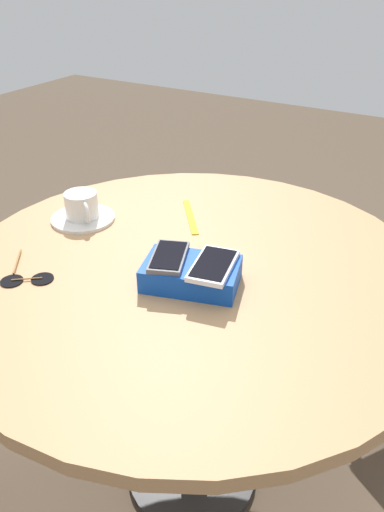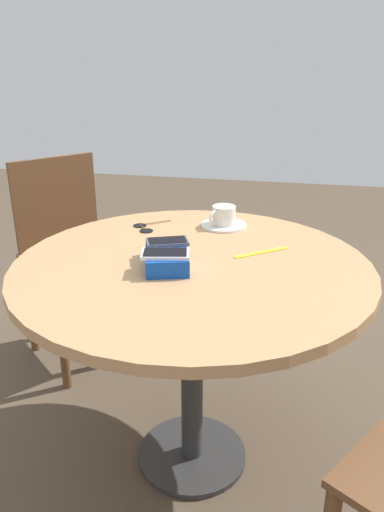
% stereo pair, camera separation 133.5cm
% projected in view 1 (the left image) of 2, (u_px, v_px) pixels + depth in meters
% --- Properties ---
extents(ground_plane, '(8.00, 8.00, 0.00)m').
position_uv_depth(ground_plane, '(192.00, 473.00, 1.44)').
color(ground_plane, brown).
extents(round_table, '(1.03, 1.03, 0.72)m').
position_uv_depth(round_table, '(192.00, 299.00, 1.12)').
color(round_table, '#2D2D2D').
rests_on(round_table, ground_plane).
extents(phone_box, '(0.21, 0.16, 0.05)m').
position_uv_depth(phone_box, '(191.00, 274.00, 0.99)').
color(phone_box, '#0F42AD').
rests_on(phone_box, round_table).
extents(phone_white, '(0.10, 0.14, 0.01)m').
position_uv_depth(phone_white, '(213.00, 265.00, 0.96)').
color(phone_white, silver).
rests_on(phone_white, phone_box).
extents(phone_gray, '(0.10, 0.13, 0.01)m').
position_uv_depth(phone_gray, '(169.00, 257.00, 0.99)').
color(phone_gray, '#515156').
rests_on(phone_gray, phone_box).
extents(saucer, '(0.16, 0.16, 0.01)m').
position_uv_depth(saucer, '(83.00, 218.00, 1.24)').
color(saucer, silver).
rests_on(saucer, round_table).
extents(coffee_cup, '(0.10, 0.08, 0.06)m').
position_uv_depth(coffee_cup, '(82.00, 205.00, 1.22)').
color(coffee_cup, silver).
rests_on(coffee_cup, saucer).
extents(lanyard_strap, '(0.13, 0.16, 0.00)m').
position_uv_depth(lanyard_strap, '(190.00, 216.00, 1.26)').
color(lanyard_strap, yellow).
rests_on(lanyard_strap, round_table).
extents(sunglasses, '(0.15, 0.12, 0.01)m').
position_uv_depth(sunglasses, '(26.00, 278.00, 1.02)').
color(sunglasses, black).
rests_on(sunglasses, round_table).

